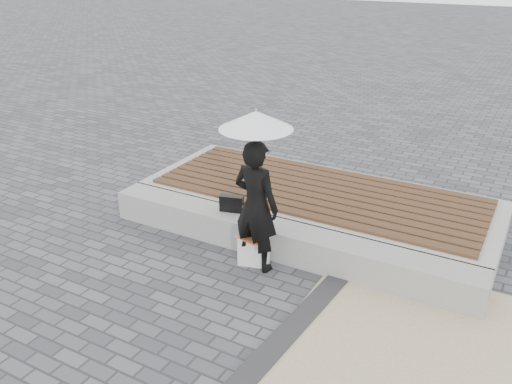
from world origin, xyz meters
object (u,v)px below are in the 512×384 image
Objects in this scene: handbag at (232,203)px; canvas_tote at (254,251)px; woman at (256,206)px; seating_ledge at (280,240)px; parasol at (256,120)px.

handbag reaches higher than canvas_tote.
handbag is (-0.63, 0.48, -0.31)m from woman.
woman reaches higher than canvas_tote.
handbag is at bearing 175.19° from seating_ledge.
parasol is (-0.12, -0.41, 1.66)m from seating_ledge.
handbag is 0.80× the size of canvas_tote.
handbag is 0.81m from canvas_tote.
parasol reaches higher than woman.
canvas_tote is (-0.04, 0.02, -1.67)m from parasol.
woman is at bearing -52.35° from handbag.
seating_ledge is 3.05× the size of woman.
parasol is 1.67m from canvas_tote.
seating_ledge is at bearing 73.29° from parasol.
woman is at bearing -36.95° from canvas_tote.
seating_ledge is at bearing -99.86° from woman.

